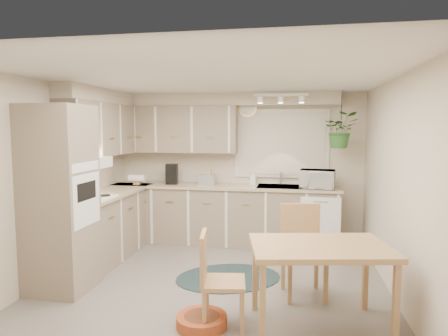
{
  "coord_description": "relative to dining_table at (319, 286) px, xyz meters",
  "views": [
    {
      "loc": [
        0.91,
        -4.41,
        1.84
      ],
      "look_at": [
        0.03,
        0.55,
        1.34
      ],
      "focal_mm": 32.0,
      "sensor_mm": 36.0,
      "label": 1
    }
  ],
  "objects": [
    {
      "name": "dining_table",
      "position": [
        0.0,
        0.0,
        0.0
      ],
      "size": [
        1.37,
        1.04,
        0.78
      ],
      "primitive_type": "cube",
      "rotation": [
        0.0,
        0.0,
        0.19
      ],
      "color": "tan",
      "rests_on": "floor"
    },
    {
      "name": "counter_left",
      "position": [
        -2.85,
        1.62,
        0.53
      ],
      "size": [
        0.64,
        1.89,
        0.04
      ],
      "primitive_type": "cube",
      "color": "tan",
      "rests_on": "base_cab_left"
    },
    {
      "name": "oven_stack",
      "position": [
        -2.83,
        0.37,
        0.66
      ],
      "size": [
        0.65,
        0.65,
        2.1
      ],
      "primitive_type": "cube",
      "color": "#7E6B5E",
      "rests_on": "floor"
    },
    {
      "name": "wall_oven_face",
      "position": [
        -2.51,
        0.37,
        0.66
      ],
      "size": [
        0.02,
        0.56,
        0.58
      ],
      "primitive_type": "cube",
      "color": "white",
      "rests_on": "oven_stack"
    },
    {
      "name": "toaster",
      "position": [
        -1.63,
        2.57,
        0.63
      ],
      "size": [
        0.27,
        0.16,
        0.16
      ],
      "primitive_type": "cube",
      "rotation": [
        0.0,
        0.0,
        -0.03
      ],
      "color": "#9B9EA2",
      "rests_on": "counter_back"
    },
    {
      "name": "window_frame",
      "position": [
        -0.46,
        2.83,
        1.21
      ],
      "size": [
        1.5,
        0.02,
        1.1
      ],
      "primitive_type": "cube",
      "color": "beige",
      "rests_on": "wall_back"
    },
    {
      "name": "wall_left",
      "position": [
        -3.16,
        0.75,
        0.81
      ],
      "size": [
        0.04,
        4.2,
        2.4
      ],
      "primitive_type": "cube",
      "color": "beige",
      "rests_on": "floor"
    },
    {
      "name": "chair_left",
      "position": [
        -0.87,
        -0.13,
        0.05
      ],
      "size": [
        0.47,
        0.47,
        0.88
      ],
      "primitive_type": "cube",
      "rotation": [
        0.0,
        0.0,
        -1.42
      ],
      "color": "tan",
      "rests_on": "floor"
    },
    {
      "name": "microwave",
      "position": [
        0.1,
        2.45,
        0.72
      ],
      "size": [
        0.54,
        0.34,
        0.34
      ],
      "primitive_type": "imported",
      "rotation": [
        0.0,
        0.0,
        -0.13
      ],
      "color": "white",
      "rests_on": "counter_back"
    },
    {
      "name": "soap_bottle",
      "position": [
        -0.89,
        2.7,
        0.6
      ],
      "size": [
        0.14,
        0.23,
        0.1
      ],
      "primitive_type": "imported",
      "rotation": [
        0.0,
        0.0,
        -0.2
      ],
      "color": "white",
      "rests_on": "counter_back"
    },
    {
      "name": "sink",
      "position": [
        -0.46,
        2.55,
        0.51
      ],
      "size": [
        0.7,
        0.48,
        0.1
      ],
      "primitive_type": "cube",
      "color": "#9B9EA2",
      "rests_on": "counter_back"
    },
    {
      "name": "track_light_bar",
      "position": [
        -0.46,
        2.3,
        1.94
      ],
      "size": [
        0.8,
        0.04,
        0.04
      ],
      "primitive_type": "cube",
      "color": "white",
      "rests_on": "ceiling"
    },
    {
      "name": "base_cab_back",
      "position": [
        -1.36,
        2.55,
        0.06
      ],
      "size": [
        3.6,
        0.6,
        0.9
      ],
      "primitive_type": "cube",
      "color": "#7E6B5E",
      "rests_on": "floor"
    },
    {
      "name": "upper_cab_back",
      "position": [
        -2.16,
        2.67,
        1.43
      ],
      "size": [
        2.0,
        0.35,
        0.75
      ],
      "primitive_type": "cube",
      "color": "#7E6B5E",
      "rests_on": "wall_back"
    },
    {
      "name": "counter_back",
      "position": [
        -1.36,
        2.54,
        0.53
      ],
      "size": [
        3.64,
        0.64,
        0.04
      ],
      "primitive_type": "cube",
      "color": "tan",
      "rests_on": "base_cab_back"
    },
    {
      "name": "upper_cab_left",
      "position": [
        -2.98,
        1.75,
        1.43
      ],
      "size": [
        0.35,
        2.0,
        0.75
      ],
      "primitive_type": "cube",
      "color": "#7E6B5E",
      "rests_on": "wall_left"
    },
    {
      "name": "soffit_left",
      "position": [
        -3.01,
        1.75,
        1.91
      ],
      "size": [
        0.3,
        2.0,
        0.2
      ],
      "primitive_type": "cube",
      "color": "beige",
      "rests_on": "wall_left"
    },
    {
      "name": "cooktop",
      "position": [
        -2.84,
        1.05,
        0.55
      ],
      "size": [
        0.52,
        0.58,
        0.02
      ],
      "primitive_type": "cube",
      "color": "white",
      "rests_on": "counter_left"
    },
    {
      "name": "wall_clock",
      "position": [
        -1.01,
        2.82,
        1.79
      ],
      "size": [
        0.3,
        0.03,
        0.3
      ],
      "primitive_type": "cylinder",
      "rotation": [
        1.57,
        0.0,
        0.0
      ],
      "color": "#EAB552",
      "rests_on": "wall_back"
    },
    {
      "name": "hanging_plant",
      "position": [
        0.42,
        2.45,
        1.37
      ],
      "size": [
        0.49,
        0.54,
        0.42
      ],
      "primitive_type": "imported",
      "rotation": [
        0.0,
        0.0,
        -0.02
      ],
      "color": "#2D5E25",
      "rests_on": "ceiling"
    },
    {
      "name": "ceiling",
      "position": [
        -1.16,
        0.75,
        2.01
      ],
      "size": [
        4.2,
        4.2,
        0.0
      ],
      "primitive_type": "plane",
      "color": "silver",
      "rests_on": "wall_back"
    },
    {
      "name": "wall_right",
      "position": [
        0.84,
        0.75,
        0.81
      ],
      "size": [
        0.04,
        4.2,
        2.4
      ],
      "primitive_type": "cube",
      "color": "beige",
      "rests_on": "floor"
    },
    {
      "name": "soffit_back",
      "position": [
        -1.36,
        2.7,
        1.91
      ],
      "size": [
        3.6,
        0.3,
        0.2
      ],
      "primitive_type": "cube",
      "color": "beige",
      "rests_on": "wall_back"
    },
    {
      "name": "dishwasher_front",
      "position": [
        0.14,
        2.24,
        0.03
      ],
      "size": [
        0.58,
        0.02,
        0.83
      ],
      "primitive_type": "cube",
      "color": "white",
      "rests_on": "base_cab_back"
    },
    {
      "name": "chair_back",
      "position": [
        -0.12,
        0.66,
        0.11
      ],
      "size": [
        0.55,
        0.55,
        1.0
      ],
      "primitive_type": "cube",
      "rotation": [
        0.0,
        0.0,
        3.35
      ],
      "color": "tan",
      "rests_on": "floor"
    },
    {
      "name": "pet_bed",
      "position": [
        -1.07,
        -0.2,
        -0.34
      ],
      "size": [
        0.54,
        0.54,
        0.11
      ],
      "primitive_type": "cylinder",
      "rotation": [
        0.0,
        0.0,
        0.15
      ],
      "color": "#A43720",
      "rests_on": "floor"
    },
    {
      "name": "braided_rug",
      "position": [
        -1.02,
        1.05,
        -0.39
      ],
      "size": [
        1.58,
        1.41,
        0.01
      ],
      "primitive_type": "ellipsoid",
      "rotation": [
        0.0,
        0.0,
        0.4
      ],
      "color": "black",
      "rests_on": "floor"
    },
    {
      "name": "wall_back",
      "position": [
        -1.16,
        2.85,
        0.81
      ],
      "size": [
        4.0,
        0.04,
        2.4
      ],
      "primitive_type": "cube",
      "color": "beige",
      "rests_on": "floor"
    },
    {
      "name": "range_hood",
      "position": [
        -2.86,
        1.05,
        1.01
      ],
      "size": [
        0.4,
        0.6,
        0.14
      ],
      "primitive_type": "cube",
      "color": "white",
      "rests_on": "upper_cab_left"
    },
    {
      "name": "window_blinds",
      "position": [
        -0.46,
        2.82,
        1.21
      ],
      "size": [
        1.4,
        0.02,
        1.0
      ],
      "primitive_type": "cube",
      "color": "silver",
      "rests_on": "wall_back"
    },
    {
      "name": "knife_block",
      "position": [
        -1.61,
        2.6,
        0.67
      ],
      "size": [
        0.11,
        0.11,
        0.23
      ],
      "primitive_type": "cube",
      "rotation": [
        0.0,
        0.0,
        0.01
      ],
      "color": "tan",
      "rests_on": "counter_back"
    },
    {
      "name": "wall_front",
      "position": [
        -1.16,
        -1.35,
        0.81
      ],
      "size": [
        4.0,
        0.04,
        2.4
      ],
      "primitive_type": "cube",
      "color": "beige",
      "rests_on": "floor"
    },
    {
      "name": "base_cab_left",
      "position": [
        -2.86,
        1.62,
        0.06
      ],
      "size": [
        0.6,
        1.85,
        0.9
      ],
      "primitive_type": "cube",
      "color": "#7E6B5E",
      "rests_on": "floor"
    },
    {
      "name": "coffee_maker",
      "position": [
        -2.21,
        2.55,
        0.71
      ],
      "size": [
        0.22,
        0.25,
        0.32
      ],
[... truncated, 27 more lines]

